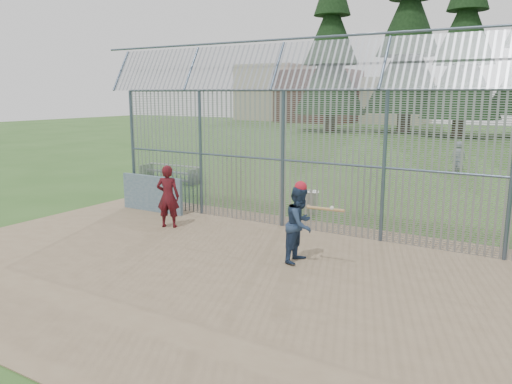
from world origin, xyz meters
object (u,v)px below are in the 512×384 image
Objects in this scene: bleacher at (170,173)px; batter at (300,224)px; onlooker at (168,196)px; dugout_wall at (152,194)px; trash_can at (311,202)px.

batter is at bearing -34.52° from bleacher.
onlooker is at bearing -49.46° from bleacher.
onlooker reaches higher than dugout_wall.
batter reaches higher than bleacher.
batter reaches higher than dugout_wall.
trash_can is 8.24m from bleacher.
trash_can is (4.64, 2.52, -0.24)m from dugout_wall.
trash_can is at bearing 28.50° from dugout_wall.
bleacher is (-5.10, 5.97, -0.53)m from onlooker.
dugout_wall is at bearing -59.20° from onlooker.
bleacher is (-9.78, 6.73, -0.51)m from batter.
trash_can is (-1.84, 4.54, -0.54)m from batter.
trash_can reaches higher than bleacher.
onlooker is (-4.68, 0.76, 0.03)m from batter.
batter is at bearing 146.59° from onlooker.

